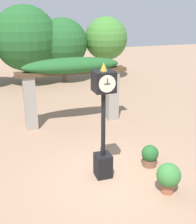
% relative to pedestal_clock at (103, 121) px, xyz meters
% --- Properties ---
extents(ground_plane, '(60.00, 60.00, 0.00)m').
position_rel_pedestal_clock_xyz_m(ground_plane, '(0.16, -0.15, -1.86)').
color(ground_plane, '#9E7A60').
extents(pedestal_clock, '(0.59, 0.64, 3.60)m').
position_rel_pedestal_clock_xyz_m(pedestal_clock, '(0.00, 0.00, 0.00)').
color(pedestal_clock, black).
rests_on(pedestal_clock, ground).
extents(pergola, '(4.90, 1.11, 3.03)m').
position_rel_pedestal_clock_xyz_m(pergola, '(0.16, 4.60, 0.43)').
color(pergola, gray).
rests_on(pergola, ground).
extents(potted_plant_near_left, '(0.57, 0.57, 0.74)m').
position_rel_pedestal_clock_xyz_m(potted_plant_near_left, '(1.70, 0.10, -1.48)').
color(potted_plant_near_left, brown).
rests_on(potted_plant_near_left, ground).
extents(potted_plant_near_right, '(0.69, 0.69, 0.91)m').
position_rel_pedestal_clock_xyz_m(potted_plant_near_right, '(1.48, -1.39, -1.34)').
color(potted_plant_near_right, '#9E563D').
rests_on(potted_plant_near_right, ground).
extents(tree_line, '(11.95, 4.38, 5.33)m').
position_rel_pedestal_clock_xyz_m(tree_line, '(-0.09, 12.65, 1.12)').
color(tree_line, brown).
rests_on(tree_line, ground).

